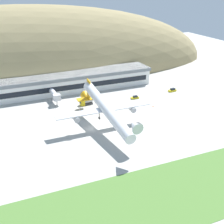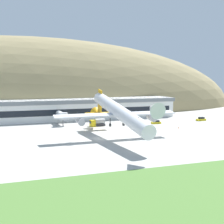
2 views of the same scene
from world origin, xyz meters
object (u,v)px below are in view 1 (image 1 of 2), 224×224
Objects in this scene: service_car_0 at (172,90)px; traffic_cone_0 at (153,106)px; terminal_building at (50,84)px; service_car_1 at (135,97)px; fuel_truck at (86,102)px; jetway_0 at (55,95)px; cargo_airplane at (105,109)px.

service_car_0 is 7.80× the size of traffic_cone_0.
terminal_building is at bearing 158.92° from service_car_0.
service_car_1 is 7.25× the size of traffic_cone_0.
traffic_cone_0 is (28.31, -15.20, -1.21)m from fuel_truck.
service_car_1 is at bearing -176.30° from service_car_0.
terminal_building reaches higher than traffic_cone_0.
traffic_cone_0 is (40.43, -38.09, -5.14)m from terminal_building.
jetway_0 is 2.92× the size of service_car_1.
traffic_cone_0 is at bearing -144.75° from service_car_0.
cargo_airplane is 57.66m from service_car_0.
cargo_airplane is 8.49× the size of fuel_truck.
cargo_airplane is at bearing -78.01° from terminal_building.
terminal_building is at bearing 117.91° from fuel_truck.
fuel_truck reaches higher than traffic_cone_0.
fuel_truck reaches higher than service_car_0.
service_car_0 is at bearing -0.75° from fuel_truck.
cargo_airplane is 28.59m from fuel_truck.
jetway_0 is 48.01m from traffic_cone_0.
service_car_0 is at bearing -8.73° from jetway_0.
fuel_truck is at bearing 175.12° from service_car_1.
cargo_airplane reaches higher than terminal_building.
service_car_0 is (61.04, -23.53, -4.72)m from terminal_building.
service_car_0 is 0.72× the size of fuel_truck.
terminal_building is 9.23× the size of jetway_0.
cargo_airplane is at bearing -151.81° from service_car_0.
terminal_building is 25.03× the size of service_car_0.
cargo_airplane reaches higher than traffic_cone_0.
jetway_0 is (-0.93, -14.01, -1.43)m from terminal_building.
terminal_building is 26.19m from fuel_truck.
service_car_1 is 25.47m from fuel_truck.
service_car_1 is (38.41, -11.04, -3.38)m from jetway_0.
jetway_0 is at bearing 107.72° from cargo_airplane.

